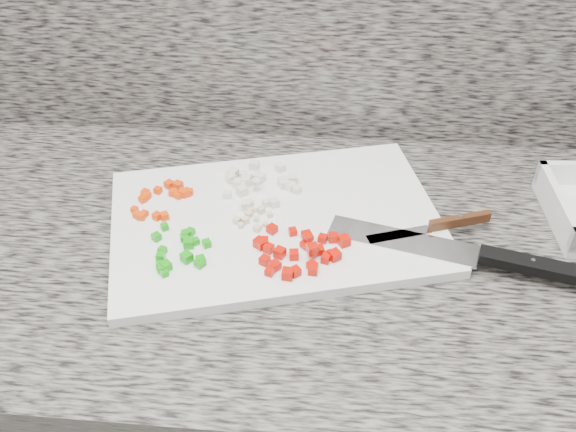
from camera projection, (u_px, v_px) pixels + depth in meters
name	position (u px, v px, depth m)	size (l,w,h in m)	color
cabinet	(270.00, 421.00, 1.25)	(3.92, 0.62, 0.86)	white
countertop	(265.00, 250.00, 0.96)	(3.96, 0.64, 0.04)	#69655D
cutting_board	(276.00, 221.00, 0.97)	(0.49, 0.32, 0.02)	white
carrot_pile	(164.00, 198.00, 0.99)	(0.09, 0.10, 0.01)	#E83B05
onion_pile	(261.00, 183.00, 1.02)	(0.13, 0.12, 0.02)	silver
green_pepper_pile	(180.00, 251.00, 0.90)	(0.09, 0.11, 0.01)	#12980D
red_pepper_pile	(298.00, 251.00, 0.89)	(0.14, 0.11, 0.02)	#C40E02
garlic_pile	(252.00, 218.00, 0.96)	(0.06, 0.05, 0.01)	beige
chef_knife	(485.00, 257.00, 0.89)	(0.35, 0.12, 0.02)	white
paring_knife	(445.00, 224.00, 0.94)	(0.19, 0.08, 0.02)	white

